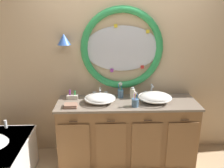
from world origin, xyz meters
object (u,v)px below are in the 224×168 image
sink_basin_left (100,98)px  folded_hand_towel (71,106)px  sink_basin_right (155,97)px  toiletry_basket (72,96)px  toothbrush_holder_left (121,93)px  soap_dispenser (132,93)px  toothbrush_holder_right (135,102)px

sink_basin_left → folded_hand_towel: bearing=-160.2°
folded_hand_towel → sink_basin_right: bearing=6.9°
toiletry_basket → sink_basin_right: bearing=-8.1°
sink_basin_left → folded_hand_towel: size_ratio=2.44×
toothbrush_holder_left → soap_dispenser: toothbrush_holder_left is taller
sink_basin_right → toothbrush_holder_right: 0.31m
sink_basin_right → toothbrush_holder_right: size_ratio=2.11×
toothbrush_holder_right → toiletry_basket: toothbrush_holder_right is taller
sink_basin_left → toothbrush_holder_left: bearing=33.0°
folded_hand_towel → soap_dispenser: bearing=18.7°
sink_basin_left → folded_hand_towel: 0.39m
toothbrush_holder_right → toiletry_basket: bearing=160.1°
sink_basin_right → soap_dispenser: 0.31m
toothbrush_holder_left → toiletry_basket: (-0.65, -0.03, -0.03)m
toothbrush_holder_right → folded_hand_towel: (-0.80, 0.01, -0.04)m
folded_hand_towel → toiletry_basket: (-0.01, 0.28, 0.01)m
sink_basin_right → folded_hand_towel: size_ratio=2.64×
toiletry_basket → toothbrush_holder_left: bearing=2.4°
soap_dispenser → folded_hand_towel: size_ratio=1.01×
sink_basin_left → folded_hand_towel: (-0.36, -0.13, -0.04)m
toothbrush_holder_left → folded_hand_towel: toothbrush_holder_left is taller
sink_basin_right → toothbrush_holder_left: bearing=157.3°
soap_dispenser → folded_hand_towel: (-0.80, -0.27, -0.05)m
sink_basin_left → sink_basin_right: (0.71, 0.00, 0.01)m
sink_basin_left → toothbrush_holder_right: toothbrush_holder_right is taller
toothbrush_holder_left → sink_basin_left: bearing=-147.0°
toothbrush_holder_left → folded_hand_towel: size_ratio=1.33×
toothbrush_holder_left → toothbrush_holder_right: toothbrush_holder_left is taller
sink_basin_right → toiletry_basket: bearing=171.9°
toothbrush_holder_left → sink_basin_right: bearing=-22.7°
toothbrush_holder_right → soap_dispenser: size_ratio=1.24×
sink_basin_left → toothbrush_holder_left: 0.33m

